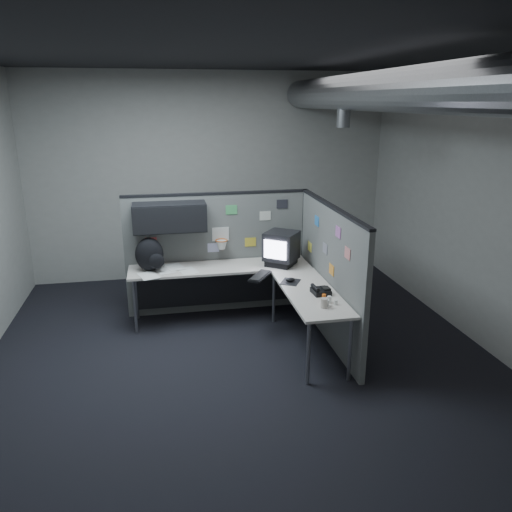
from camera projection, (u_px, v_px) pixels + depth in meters
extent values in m
cube|color=black|center=(241.00, 353.00, 5.70)|extent=(5.60, 5.60, 0.01)
cube|color=black|center=(237.00, 51.00, 4.74)|extent=(5.60, 5.60, 0.01)
cube|color=#9E9E99|center=(211.00, 178.00, 7.85)|extent=(5.60, 0.01, 3.20)
cube|color=#9E9E99|center=(325.00, 333.00, 2.59)|extent=(5.60, 0.01, 3.20)
cube|color=#9E9E99|center=(480.00, 206.00, 5.73)|extent=(0.01, 5.60, 3.20)
cylinder|color=slate|center=(373.00, 91.00, 5.11)|extent=(0.40, 5.49, 0.40)
cylinder|color=slate|center=(344.00, 114.00, 5.93)|extent=(0.16, 0.16, 0.30)
cube|color=#5F615F|center=(218.00, 254.00, 6.66)|extent=(2.43, 0.06, 1.60)
cube|color=black|center=(217.00, 193.00, 6.42)|extent=(2.43, 0.07, 0.03)
cube|color=black|center=(303.00, 249.00, 6.88)|extent=(0.07, 0.07, 1.60)
cube|color=black|center=(170.00, 217.00, 6.19)|extent=(0.90, 0.35, 0.35)
cube|color=black|center=(170.00, 220.00, 6.03)|extent=(0.90, 0.02, 0.33)
cube|color=silver|center=(221.00, 234.00, 6.55)|extent=(0.22, 0.02, 0.18)
torus|color=#D85914|center=(221.00, 240.00, 6.48)|extent=(0.16, 0.16, 0.01)
cone|color=white|center=(222.00, 245.00, 6.50)|extent=(0.14, 0.14, 0.11)
cube|color=#CC4C4C|center=(151.00, 242.00, 6.41)|extent=(0.15, 0.01, 0.12)
cube|color=#4CB266|center=(231.00, 210.00, 6.49)|extent=(0.15, 0.01, 0.12)
cube|color=gold|center=(250.00, 242.00, 6.67)|extent=(0.15, 0.01, 0.12)
cube|color=silver|center=(265.00, 216.00, 6.60)|extent=(0.15, 0.01, 0.12)
cube|color=#26262D|center=(282.00, 204.00, 6.60)|extent=(0.15, 0.01, 0.12)
cube|color=silver|center=(213.00, 248.00, 6.59)|extent=(0.15, 0.01, 0.12)
cube|color=#5F615F|center=(329.00, 275.00, 5.86)|extent=(0.06, 2.23, 1.60)
cube|color=black|center=(332.00, 207.00, 5.62)|extent=(0.07, 2.23, 0.03)
cube|color=#337FCC|center=(317.00, 221.00, 6.10)|extent=(0.01, 0.15, 0.12)
cube|color=gray|center=(325.00, 248.00, 5.85)|extent=(0.01, 0.15, 0.12)
cube|color=#B266B2|center=(338.00, 232.00, 5.38)|extent=(0.01, 0.15, 0.12)
cube|color=#E5D84C|center=(310.00, 247.00, 6.45)|extent=(0.01, 0.15, 0.12)
cube|color=#D87F7F|center=(347.00, 253.00, 5.15)|extent=(0.01, 0.15, 0.12)
cube|color=orange|center=(331.00, 270.00, 5.67)|extent=(0.01, 0.15, 0.12)
cube|color=beige|center=(220.00, 267.00, 6.39)|extent=(2.30, 0.56, 0.03)
cube|color=beige|center=(310.00, 292.00, 5.56)|extent=(0.56, 1.55, 0.03)
cube|color=black|center=(218.00, 284.00, 6.69)|extent=(2.18, 0.02, 0.55)
cylinder|color=gray|center=(135.00, 307.00, 6.09)|extent=(0.04, 0.04, 0.70)
cylinder|color=gray|center=(136.00, 294.00, 6.50)|extent=(0.04, 0.04, 0.70)
cylinder|color=gray|center=(274.00, 296.00, 6.41)|extent=(0.04, 0.04, 0.70)
cylinder|color=gray|center=(308.00, 353.00, 4.97)|extent=(0.04, 0.04, 0.70)
cylinder|color=gray|center=(350.00, 349.00, 5.05)|extent=(0.04, 0.04, 0.70)
cube|color=black|center=(281.00, 262.00, 6.44)|extent=(0.47, 0.48, 0.07)
cube|color=black|center=(281.00, 246.00, 6.37)|extent=(0.53, 0.53, 0.36)
cube|color=silver|center=(275.00, 250.00, 6.20)|extent=(0.25, 0.19, 0.24)
cube|color=black|center=(260.00, 276.00, 5.97)|extent=(0.35, 0.43, 0.03)
cube|color=black|center=(260.00, 275.00, 5.97)|extent=(0.32, 0.39, 0.01)
cube|color=black|center=(290.00, 282.00, 5.83)|extent=(0.29, 0.31, 0.01)
ellipsoid|color=black|center=(290.00, 280.00, 5.82)|extent=(0.13, 0.10, 0.05)
cube|color=black|center=(321.00, 291.00, 5.47)|extent=(0.20, 0.21, 0.05)
cylinder|color=black|center=(315.00, 288.00, 5.45)|extent=(0.05, 0.18, 0.04)
cube|color=black|center=(326.00, 288.00, 5.46)|extent=(0.09, 0.11, 0.02)
cylinder|color=silver|center=(329.00, 300.00, 5.22)|extent=(0.06, 0.06, 0.07)
cylinder|color=silver|center=(327.00, 303.00, 5.15)|extent=(0.05, 0.05, 0.06)
cylinder|color=silver|center=(336.00, 302.00, 5.17)|extent=(0.05, 0.05, 0.05)
cylinder|color=#D85914|center=(324.00, 298.00, 5.25)|extent=(0.05, 0.05, 0.08)
cylinder|color=#BFB4A9|center=(324.00, 303.00, 5.09)|extent=(0.08, 0.08, 0.10)
cube|color=white|center=(188.00, 271.00, 6.21)|extent=(0.29, 0.34, 0.00)
cube|color=white|center=(165.00, 270.00, 6.21)|extent=(0.29, 0.34, 0.00)
cube|color=white|center=(148.00, 276.00, 6.02)|extent=(0.29, 0.34, 0.00)
cube|color=white|center=(175.00, 267.00, 6.32)|extent=(0.29, 0.34, 0.00)
ellipsoid|color=black|center=(149.00, 254.00, 6.16)|extent=(0.40, 0.34, 0.42)
ellipsoid|color=black|center=(157.00, 261.00, 6.08)|extent=(0.21, 0.16, 0.19)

